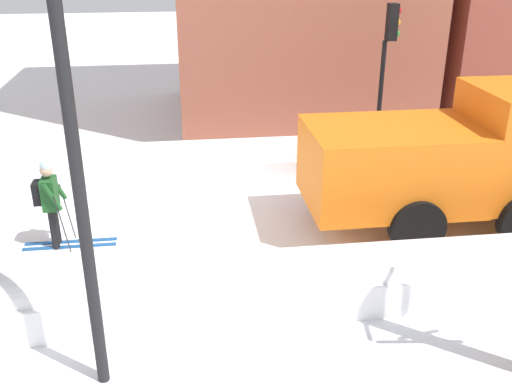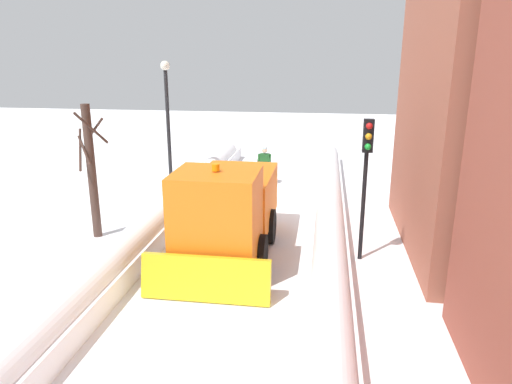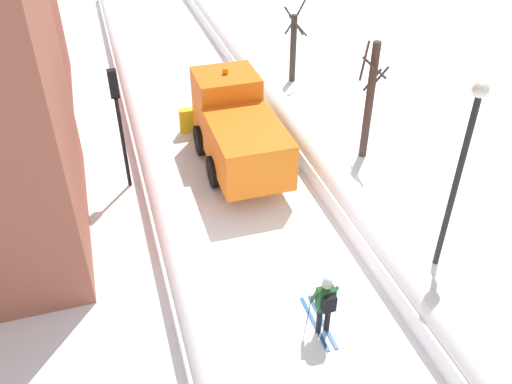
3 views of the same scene
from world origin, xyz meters
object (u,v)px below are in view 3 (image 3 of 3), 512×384
(bare_tree_near, at_px, (370,100))
(skier, at_px, (325,302))
(traffic_light_pole, at_px, (117,107))
(street_lamp, at_px, (462,159))
(bare_tree_mid, at_px, (294,45))
(plow_truck, at_px, (237,127))

(bare_tree_near, bearing_deg, skier, -122.68)
(traffic_light_pole, bearing_deg, bare_tree_near, -4.48)
(traffic_light_pole, bearing_deg, street_lamp, -39.74)
(bare_tree_near, height_order, bare_tree_mid, bare_tree_near)
(skier, distance_m, traffic_light_pole, 8.99)
(skier, xyz_separation_m, bare_tree_mid, (4.46, 14.30, 0.72))
(traffic_light_pole, relative_size, bare_tree_mid, 1.04)
(traffic_light_pole, distance_m, street_lamp, 10.28)
(traffic_light_pole, xyz_separation_m, bare_tree_mid, (8.31, 6.41, -1.18))
(traffic_light_pole, height_order, bare_tree_mid, traffic_light_pole)
(traffic_light_pole, relative_size, street_lamp, 0.75)
(plow_truck, relative_size, skier, 3.31)
(traffic_light_pole, distance_m, bare_tree_near, 8.54)
(street_lamp, height_order, bare_tree_near, street_lamp)
(traffic_light_pole, height_order, bare_tree_near, bare_tree_near)
(traffic_light_pole, height_order, street_lamp, street_lamp)
(plow_truck, distance_m, bare_tree_mid, 7.65)
(plow_truck, distance_m, skier, 8.06)
(bare_tree_near, bearing_deg, bare_tree_mid, 91.46)
(skier, distance_m, street_lamp, 4.92)
(traffic_light_pole, relative_size, bare_tree_near, 0.95)
(bare_tree_mid, bearing_deg, traffic_light_pole, -142.35)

